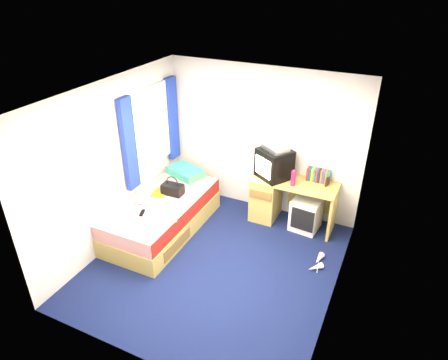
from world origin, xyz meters
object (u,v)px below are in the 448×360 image
at_px(crt_tv, 274,164).
at_px(picture_frame, 327,181).
at_px(bed, 163,215).
at_px(pillow, 186,172).
at_px(colour_swatch_fan, 138,219).
at_px(magazine, 160,193).
at_px(towel, 166,214).
at_px(water_bottle, 142,202).
at_px(pink_water_bottle, 293,179).
at_px(aerosol_can, 286,172).
at_px(vcr, 275,148).
at_px(remote_control, 142,213).
at_px(storage_cube, 306,214).
at_px(handbag, 173,189).
at_px(white_heels, 317,263).
at_px(desk, 277,197).

relative_size(crt_tv, picture_frame, 4.43).
relative_size(bed, pillow, 3.39).
bearing_deg(colour_swatch_fan, magazine, 99.74).
relative_size(pillow, crt_tv, 0.95).
height_order(towel, water_bottle, towel).
bearing_deg(crt_tv, pink_water_bottle, 12.14).
bearing_deg(water_bottle, aerosol_can, 37.52).
height_order(vcr, remote_control, vcr).
bearing_deg(aerosol_can, remote_control, -136.12).
bearing_deg(storage_cube, remote_control, -139.56).
distance_m(storage_cube, picture_frame, 0.62).
height_order(aerosol_can, handbag, aerosol_can).
relative_size(crt_tv, white_heels, 1.45).
bearing_deg(remote_control, colour_swatch_fan, -95.45).
height_order(desk, picture_frame, picture_frame).
relative_size(pink_water_bottle, handbag, 0.69).
relative_size(pillow, aerosol_can, 3.54).
height_order(handbag, towel, handbag).
xyz_separation_m(aerosol_can, remote_control, (-1.63, -1.57, -0.28)).
xyz_separation_m(crt_tv, handbag, (-1.34, -0.82, -0.35)).
height_order(desk, white_heels, desk).
bearing_deg(pillow, crt_tv, 7.95).
distance_m(bed, pink_water_bottle, 2.08).
height_order(handbag, white_heels, handbag).
relative_size(crt_tv, aerosol_can, 3.73).
distance_m(bed, magazine, 0.35).
relative_size(remote_control, white_heels, 0.37).
relative_size(desk, colour_swatch_fan, 5.91).
xyz_separation_m(pillow, storage_cube, (2.06, 0.14, -0.34)).
relative_size(bed, vcr, 5.25).
distance_m(picture_frame, remote_control, 2.78).
distance_m(pink_water_bottle, water_bottle, 2.29).
height_order(aerosol_can, water_bottle, aerosol_can).
bearing_deg(towel, handbag, 113.72).
distance_m(pillow, water_bottle, 1.08).
bearing_deg(water_bottle, magazine, 80.88).
xyz_separation_m(aerosol_can, towel, (-1.27, -1.49, -0.24)).
relative_size(vcr, towel, 1.19).
bearing_deg(vcr, crt_tv, -87.54).
relative_size(pillow, water_bottle, 2.95).
bearing_deg(picture_frame, colour_swatch_fan, -130.70).
bearing_deg(towel, bed, 132.75).
xyz_separation_m(desk, water_bottle, (-1.68, -1.28, 0.17)).
bearing_deg(colour_swatch_fan, crt_tv, 48.88).
bearing_deg(white_heels, aerosol_can, 130.14).
xyz_separation_m(vcr, white_heels, (0.98, -0.87, -1.21)).
relative_size(picture_frame, magazine, 0.50).
xyz_separation_m(magazine, white_heels, (2.53, 0.02, -0.51)).
xyz_separation_m(desk, vcr, (-0.08, 0.00, 0.84)).
xyz_separation_m(bed, desk, (1.48, 1.06, 0.14)).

